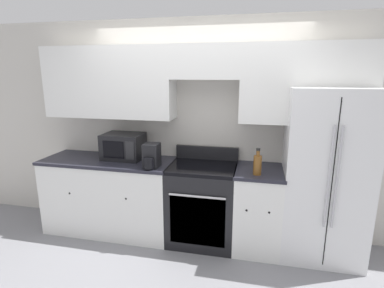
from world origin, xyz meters
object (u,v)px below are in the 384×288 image
at_px(bottle, 257,164).
at_px(oven_range, 202,203).
at_px(microwave, 123,146).
at_px(refrigerator, 324,175).

bearing_deg(bottle, oven_range, 164.36).
height_order(oven_range, bottle, bottle).
distance_m(oven_range, microwave, 1.19).
relative_size(oven_range, microwave, 2.31).
bearing_deg(bottle, refrigerator, 16.84).
bearing_deg(refrigerator, microwave, 178.93).
height_order(refrigerator, bottle, refrigerator).
bearing_deg(refrigerator, bottle, -163.16).
bearing_deg(oven_range, refrigerator, 1.80).
relative_size(refrigerator, bottle, 6.52).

